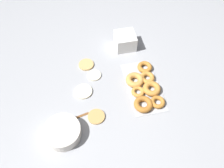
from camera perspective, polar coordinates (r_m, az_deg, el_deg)
ground_plane at (r=1.51m, az=-2.90°, el=-0.39°), size 3.00×3.00×0.00m
pancake_0 at (r=1.56m, az=-4.32°, el=2.08°), size 0.09×0.09×0.01m
pancake_1 at (r=1.49m, az=-6.92°, el=-1.80°), size 0.11×0.11×0.01m
pancake_2 at (r=1.62m, az=-6.22°, el=4.66°), size 0.10×0.10×0.01m
pancake_3 at (r=1.39m, az=-3.80°, el=-7.82°), size 0.10×0.10×0.01m
donut_tray at (r=1.50m, az=7.78°, el=-0.64°), size 0.41×0.20×0.04m
batter_bowl at (r=1.34m, az=-11.82°, el=-11.26°), size 0.20×0.20×0.07m
container_stack at (r=1.71m, az=3.19°, el=10.37°), size 0.14×0.14×0.11m
spatula at (r=1.40m, az=-12.07°, el=-9.28°), size 0.09×0.25×0.01m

